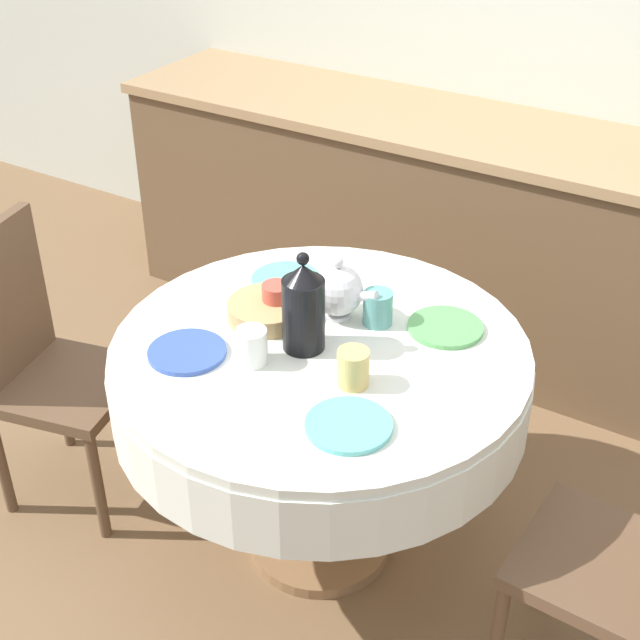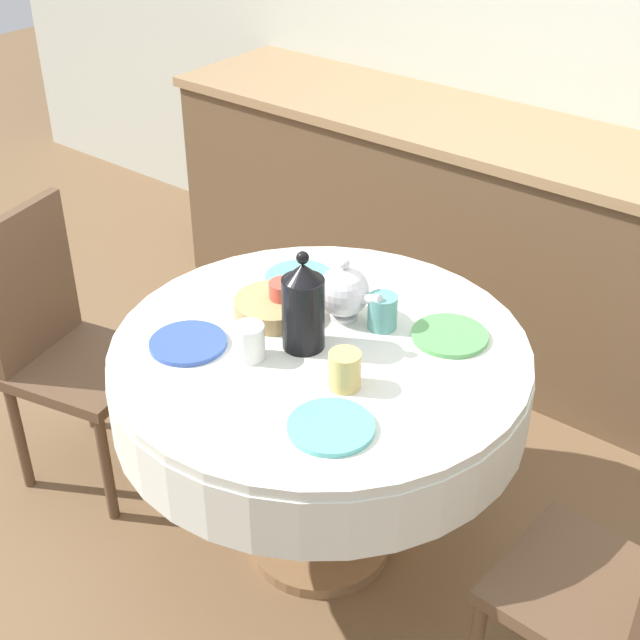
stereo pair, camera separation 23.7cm
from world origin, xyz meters
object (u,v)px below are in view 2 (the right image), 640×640
teapot (344,292)px  chair_right (62,339)px  chair_left (625,582)px  coffee_carafe (303,306)px

teapot → chair_right: bearing=-157.6°
chair_left → coffee_carafe: 1.03m
coffee_carafe → teapot: size_ratio=1.43×
chair_left → teapot: bearing=81.2°
chair_left → teapot: 1.03m
chair_left → coffee_carafe: coffee_carafe is taller
chair_right → coffee_carafe: size_ratio=3.32×
chair_left → chair_right: bearing=97.7°
chair_left → teapot: (-0.96, 0.19, 0.33)m
chair_left → chair_right: size_ratio=1.00×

